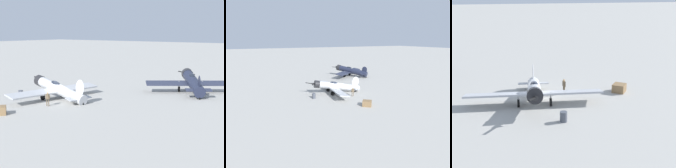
% 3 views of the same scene
% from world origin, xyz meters
% --- Properties ---
extents(ground_plane, '(400.00, 400.00, 0.00)m').
position_xyz_m(ground_plane, '(0.00, 0.00, 0.00)').
color(ground_plane, '#A8A59E').
extents(airplane_foreground, '(13.61, 11.03, 3.26)m').
position_xyz_m(airplane_foreground, '(0.06, 0.51, 1.37)').
color(airplane_foreground, '#B7BABF').
rests_on(airplane_foreground, ground_plane).
extents(ground_crew_mechanic, '(0.27, 0.64, 1.65)m').
position_xyz_m(ground_crew_mechanic, '(-3.47, -1.38, 1.00)').
color(ground_crew_mechanic, brown).
rests_on(ground_crew_mechanic, ground_plane).
extents(equipment_crate, '(1.91, 1.93, 0.91)m').
position_xyz_m(equipment_crate, '(-9.57, -0.50, 0.45)').
color(equipment_crate, olive).
rests_on(equipment_crate, ground_plane).
extents(fuel_drum, '(0.66, 0.66, 0.93)m').
position_xyz_m(fuel_drum, '(-1.69, 5.73, 0.46)').
color(fuel_drum, '#474C56').
rests_on(fuel_drum, ground_plane).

